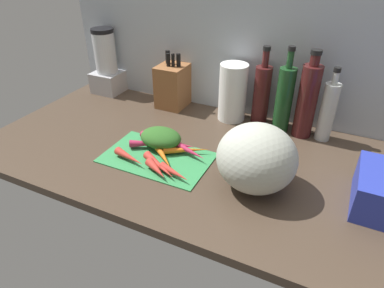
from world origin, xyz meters
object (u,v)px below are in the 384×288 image
Objects in this scene: carrot_0 at (154,140)px; paper_towel_roll at (233,92)px; carrot_1 at (157,169)px; blender_appliance at (107,65)px; cutting_board at (157,157)px; carrot_8 at (164,157)px; carrot_6 at (149,143)px; knife_block at (173,85)px; carrot_5 at (187,150)px; carrot_7 at (159,166)px; winter_squash at (257,158)px; bottle_1 at (284,99)px; carrot_4 at (129,157)px; bottle_3 at (328,111)px; bottle_0 at (262,93)px; bottle_2 at (307,100)px; carrot_2 at (186,149)px; carrot_9 at (174,173)px; carrot_3 at (176,144)px.

paper_towel_roll is at bearing 61.08° from carrot_0.
blender_appliance reaches higher than carrot_1.
cutting_board is 4.09cm from carrot_8.
knife_block is (-9.90, 36.80, 7.41)cm from carrot_6.
carrot_7 is at bearing -106.65° from carrot_5.
winter_squash is 38.90cm from bottle_1.
carrot_1 is 0.81× the size of carrot_8.
bottle_1 is (30.40, 39.61, 11.45)cm from carrot_8.
carrot_7 is (11.63, 0.15, 0.02)cm from carrot_4.
carrot_1 is at bearing -41.35° from blender_appliance.
bottle_1 is at bearing 52.49° from carrot_8.
cutting_board is 64.44cm from bottle_3.
paper_towel_roll is 0.75× the size of bottle_0.
paper_towel_roll is at bearing -168.51° from bottle_0.
winter_squash is 39.79cm from bottle_2.
carrot_6 is (-10.71, 12.82, -0.18)cm from carrot_1.
bottle_3 is at bearing -6.97° from bottle_0.
carrot_5 is 14.22cm from carrot_6.
carrot_1 is at bearing -50.13° from carrot_6.
carrot_1 is 0.34× the size of blender_appliance.
paper_towel_roll is (4.44, 33.85, 9.28)cm from carrot_2.
carrot_5 is 1.39× the size of carrot_9.
bottle_0 reaches higher than carrot_5.
carrot_7 reaches higher than cutting_board.
cutting_board is 2.92× the size of carrot_4.
carrot_6 is at bearing 82.93° from carrot_4.
carrot_5 is 1.02× the size of carrot_7.
carrot_7 is 74.99cm from blender_appliance.
winter_squash reaches higher than cutting_board.
cutting_board is 50.13cm from bottle_0.
bottle_0 is 1.12× the size of bottle_3.
carrot_1 is 55.23cm from bottle_0.
carrot_3 is 0.47× the size of bottle_0.
carrot_9 is at bearing -3.33° from carrot_4.
carrot_8 is 0.40× the size of bottle_0.
blender_appliance reaches higher than carrot_4.
carrot_7 is 0.67× the size of paper_towel_roll.
carrot_3 is at bearing -141.61° from bottle_2.
carrot_1 is at bearing -102.77° from carrot_2.
carrot_2 is at bearing -136.08° from bottle_2.
carrot_5 is 13.10cm from carrot_7.
paper_towel_roll is at bearing 73.49° from carrot_3.
cutting_board is 67.72cm from blender_appliance.
carrot_4 is 1.10× the size of carrot_9.
bottle_2 is at bearing 0.76° from bottle_1.
paper_towel_roll is (9.36, 41.01, 9.76)cm from carrot_8.
carrot_3 is 1.16× the size of carrot_8.
bottle_3 is (50.07, 38.98, 11.27)cm from cutting_board.
carrot_4 reaches higher than carrot_5.
carrot_8 is 62.20cm from bottle_3.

